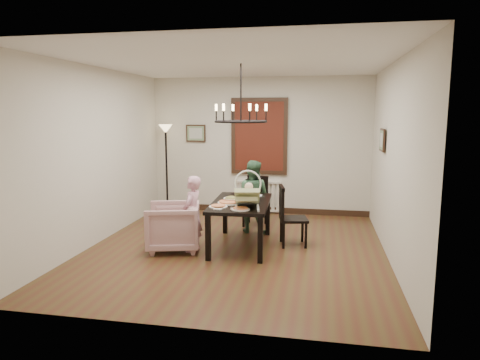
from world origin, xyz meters
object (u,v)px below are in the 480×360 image
(dining_table, at_px, (241,207))
(chair_far, at_px, (255,201))
(seated_man, at_px, (252,203))
(floor_lamp, at_px, (167,170))
(baby_bouncer, at_px, (247,195))
(elderly_woman, at_px, (192,220))
(chair_right, at_px, (294,216))
(armchair, at_px, (173,227))
(drinking_glass, at_px, (242,197))

(dining_table, xyz_separation_m, chair_far, (0.02, 1.29, -0.18))
(seated_man, distance_m, floor_lamp, 2.34)
(baby_bouncer, bearing_deg, elderly_woman, 166.36)
(dining_table, bearing_deg, baby_bouncer, -69.76)
(chair_right, xyz_separation_m, floor_lamp, (-2.76, 1.79, 0.42))
(armchair, xyz_separation_m, drinking_glass, (1.02, 0.33, 0.43))
(armchair, relative_size, baby_bouncer, 1.38)
(chair_right, distance_m, baby_bouncer, 0.98)
(elderly_woman, relative_size, seated_man, 0.91)
(elderly_woman, bearing_deg, armchair, -84.63)
(seated_man, bearing_deg, armchair, 58.78)
(armchair, bearing_deg, dining_table, 93.85)
(dining_table, height_order, armchair, armchair)
(chair_right, height_order, elderly_woman, chair_right)
(baby_bouncer, bearing_deg, chair_right, 34.07)
(chair_far, xyz_separation_m, drinking_glass, (0.00, -1.30, 0.34))
(baby_bouncer, bearing_deg, floor_lamp, 121.32)
(chair_right, bearing_deg, drinking_glass, 94.82)
(elderly_woman, bearing_deg, floor_lamp, -145.25)
(dining_table, relative_size, chair_far, 1.72)
(chair_far, distance_m, floor_lamp, 2.15)
(chair_right, distance_m, floor_lamp, 3.32)
(armchair, xyz_separation_m, elderly_woman, (0.31, -0.01, 0.12))
(chair_far, xyz_separation_m, baby_bouncer, (0.15, -1.69, 0.45))
(elderly_woman, distance_m, drinking_glass, 0.84)
(drinking_glass, bearing_deg, seated_man, 88.78)
(chair_far, relative_size, armchair, 1.16)
(elderly_woman, height_order, floor_lamp, floor_lamp)
(floor_lamp, bearing_deg, armchair, -67.73)
(seated_man, height_order, baby_bouncer, baby_bouncer)
(dining_table, relative_size, armchair, 1.98)
(chair_right, height_order, seated_man, seated_man)
(dining_table, bearing_deg, drinking_glass, -6.88)
(chair_right, bearing_deg, dining_table, 94.29)
(seated_man, bearing_deg, chair_right, 149.87)
(elderly_woman, height_order, seated_man, seated_man)
(dining_table, height_order, chair_far, chair_far)
(armchair, bearing_deg, elderly_woman, 74.30)
(seated_man, bearing_deg, drinking_glass, 98.41)
(chair_far, bearing_deg, chair_right, -45.81)
(armchair, distance_m, baby_bouncer, 1.28)
(chair_far, height_order, seated_man, seated_man)
(armchair, bearing_deg, floor_lamp, -172.47)
(dining_table, xyz_separation_m, chair_right, (0.80, 0.23, -0.15))
(chair_far, distance_m, baby_bouncer, 1.75)
(chair_far, relative_size, drinking_glass, 6.02)
(chair_right, bearing_deg, baby_bouncer, 122.74)
(chair_far, height_order, armchair, chair_far)
(seated_man, xyz_separation_m, floor_lamp, (-2.00, 1.15, 0.37))
(drinking_glass, bearing_deg, chair_far, 90.06)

